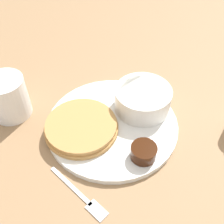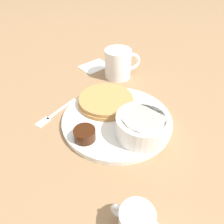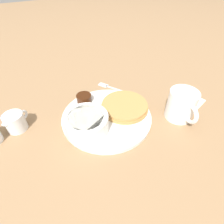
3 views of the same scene
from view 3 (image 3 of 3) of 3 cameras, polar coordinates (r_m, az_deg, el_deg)
The scene contains 10 objects.
ground_plane at distance 0.52m, azimuth -1.74°, elevation -1.99°, with size 4.00×4.00×0.00m, color #93704C.
plate at distance 0.52m, azimuth -1.75°, elevation -1.52°, with size 0.26×0.26×0.01m.
pancake_stack at distance 0.53m, azimuth 4.10°, elevation 1.99°, with size 0.14×0.14×0.02m.
bowl at distance 0.46m, azimuth -8.32°, elevation -3.50°, with size 0.12×0.12×0.05m.
syrup_cup at distance 0.56m, azimuth -9.09°, elevation 4.42°, with size 0.05×0.05×0.03m.
butter_ramekin at distance 0.47m, azimuth -11.39°, elevation -4.64°, with size 0.05×0.05×0.05m.
coffee_mug at distance 0.54m, azimuth 21.77°, elevation 2.06°, with size 0.11×0.08×0.09m.
creamer_pitcher_near at distance 0.54m, azimuth -29.02°, elevation -2.79°, with size 0.05×0.07×0.05m.
fork at distance 0.65m, azimuth -0.48°, elevation 8.11°, with size 0.12×0.08×0.00m.
napkin at distance 0.64m, azimuth 23.62°, elevation 3.96°, with size 0.11×0.09×0.00m.
Camera 3 is at (-0.33, 0.17, 0.36)m, focal length 28.00 mm.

